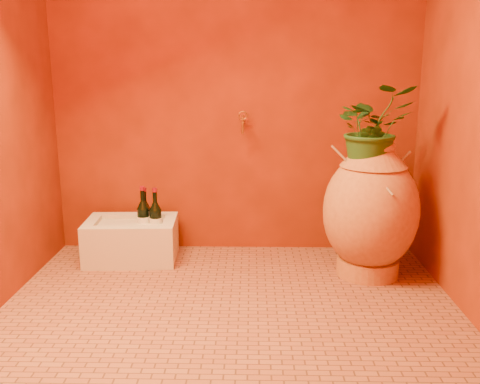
{
  "coord_description": "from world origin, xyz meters",
  "views": [
    {
      "loc": [
        0.11,
        -2.69,
        1.29
      ],
      "look_at": [
        0.05,
        0.35,
        0.57
      ],
      "focal_mm": 40.0,
      "sensor_mm": 36.0,
      "label": 1
    }
  ],
  "objects_px": {
    "wine_bottle_a": "(156,220)",
    "wall_tap": "(243,121)",
    "amphora": "(371,211)",
    "wine_bottle_c": "(143,219)",
    "wine_bottle_b": "(145,218)",
    "stone_basin": "(132,241)"
  },
  "relations": [
    {
      "from": "stone_basin",
      "to": "amphora",
      "type": "bearing_deg",
      "value": -8.47
    },
    {
      "from": "stone_basin",
      "to": "wall_tap",
      "type": "relative_size",
      "value": 4.18
    },
    {
      "from": "amphora",
      "to": "wine_bottle_c",
      "type": "bearing_deg",
      "value": 169.61
    },
    {
      "from": "stone_basin",
      "to": "wall_tap",
      "type": "xyz_separation_m",
      "value": [
        0.75,
        0.2,
        0.79
      ]
    },
    {
      "from": "amphora",
      "to": "wine_bottle_a",
      "type": "distance_m",
      "value": 1.41
    },
    {
      "from": "wine_bottle_a",
      "to": "wall_tap",
      "type": "relative_size",
      "value": 2.32
    },
    {
      "from": "wine_bottle_c",
      "to": "wine_bottle_a",
      "type": "bearing_deg",
      "value": -11.36
    },
    {
      "from": "amphora",
      "to": "stone_basin",
      "type": "distance_m",
      "value": 1.59
    },
    {
      "from": "stone_basin",
      "to": "wine_bottle_b",
      "type": "xyz_separation_m",
      "value": [
        0.08,
        0.08,
        0.14
      ]
    },
    {
      "from": "wine_bottle_b",
      "to": "wall_tap",
      "type": "bearing_deg",
      "value": 10.61
    },
    {
      "from": "wine_bottle_a",
      "to": "wall_tap",
      "type": "bearing_deg",
      "value": 17.16
    },
    {
      "from": "wine_bottle_a",
      "to": "wine_bottle_c",
      "type": "xyz_separation_m",
      "value": [
        -0.09,
        0.02,
        0.0
      ]
    },
    {
      "from": "wall_tap",
      "to": "amphora",
      "type": "bearing_deg",
      "value": -28.46
    },
    {
      "from": "wine_bottle_c",
      "to": "wall_tap",
      "type": "height_order",
      "value": "wall_tap"
    },
    {
      "from": "wine_bottle_b",
      "to": "wall_tap",
      "type": "height_order",
      "value": "wall_tap"
    },
    {
      "from": "amphora",
      "to": "stone_basin",
      "type": "bearing_deg",
      "value": 171.53
    },
    {
      "from": "amphora",
      "to": "wine_bottle_c",
      "type": "xyz_separation_m",
      "value": [
        -1.46,
        0.27,
        -0.14
      ]
    },
    {
      "from": "wine_bottle_a",
      "to": "wine_bottle_c",
      "type": "height_order",
      "value": "wine_bottle_c"
    },
    {
      "from": "wall_tap",
      "to": "wine_bottle_a",
      "type": "bearing_deg",
      "value": -162.84
    },
    {
      "from": "stone_basin",
      "to": "wine_bottle_c",
      "type": "height_order",
      "value": "wine_bottle_c"
    },
    {
      "from": "wine_bottle_a",
      "to": "wall_tap",
      "type": "height_order",
      "value": "wall_tap"
    },
    {
      "from": "amphora",
      "to": "stone_basin",
      "type": "height_order",
      "value": "amphora"
    }
  ]
}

